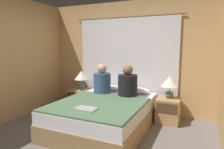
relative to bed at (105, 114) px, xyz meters
The scene contains 16 objects.
ground_plane 0.75m from the bed, 90.00° to the right, with size 16.00×16.00×0.00m, color #66605B.
wall_back 1.53m from the bed, 90.00° to the left, with size 3.93×0.06×2.50m.
curtain_panel 1.37m from the bed, 90.00° to the left, with size 2.52×0.02×2.16m.
bed is the anchor object (origin of this frame).
nightstand_left 1.27m from the bed, 144.17° to the left, with size 0.44×0.47×0.49m.
nightstand_right 1.27m from the bed, 35.83° to the left, with size 0.44×0.47×0.49m.
lamp_left 1.41m from the bed, 141.87° to the left, with size 0.34×0.34×0.43m.
lamp_right 1.41m from the bed, 38.13° to the left, with size 0.34×0.34×0.43m.
pillow_left 0.96m from the bed, 111.77° to the left, with size 0.59×0.32×0.12m.
pillow_right 0.96m from the bed, 68.23° to the left, with size 0.59×0.32×0.12m.
blanket_on_bed 0.40m from the bed, 90.00° to the right, with size 1.47×1.45×0.03m.
person_left_in_bed 0.76m from the bed, 122.40° to the left, with size 0.36×0.36×0.64m.
person_right_in_bed 0.75m from the bed, 60.49° to the left, with size 0.38×0.38×0.64m.
beer_bottle_on_left_stand 1.15m from the bed, 145.77° to the left, with size 0.07×0.07×0.20m.
laptop_on_bed 0.70m from the bed, 91.40° to the right, with size 0.35×0.22×0.02m.
backpack_on_floor 1.06m from the bed, 166.03° to the left, with size 0.32×0.28×0.42m.
Camera 1 is at (1.58, -2.48, 1.51)m, focal length 32.00 mm.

